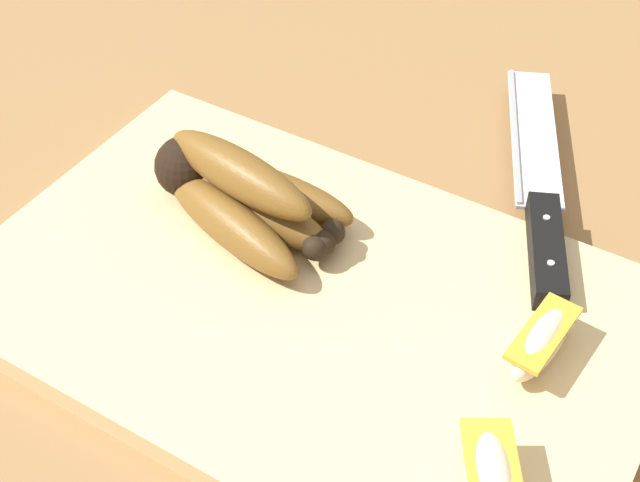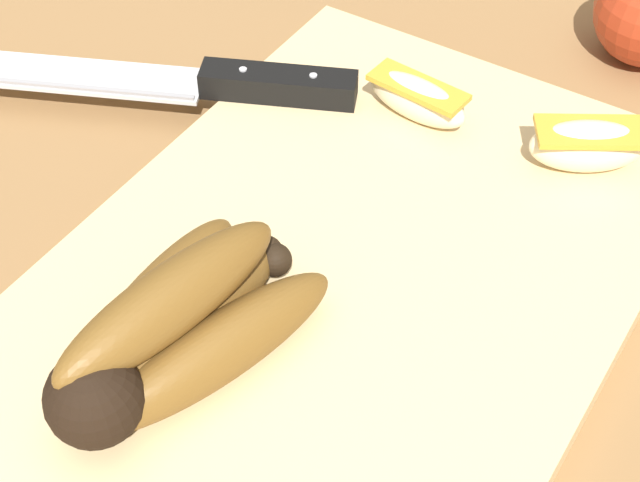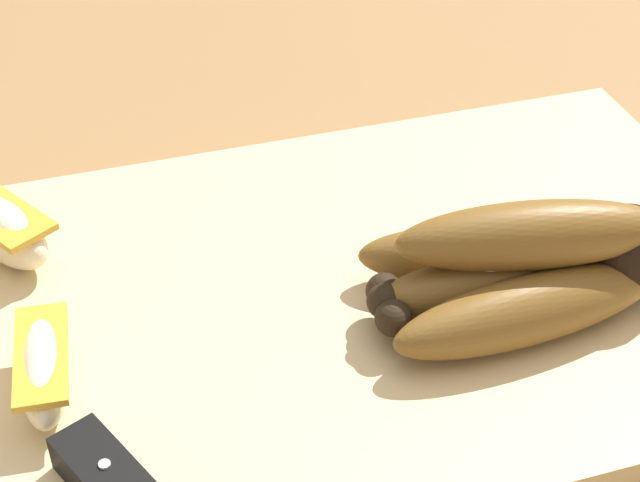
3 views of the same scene
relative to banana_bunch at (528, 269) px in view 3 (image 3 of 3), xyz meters
name	(u,v)px [view 3 (image 3 of 3)]	position (x,y,z in m)	size (l,w,h in m)	color
ground_plane	(334,319)	(-0.09, 0.04, -0.04)	(6.00, 6.00, 0.00)	olive
cutting_board	(347,308)	(-0.08, 0.03, -0.03)	(0.46, 0.29, 0.02)	#DBBC84
banana_bunch	(528,269)	(0.00, 0.00, 0.00)	(0.15, 0.10, 0.06)	black
apple_wedge_near	(44,368)	(-0.23, 0.01, -0.01)	(0.03, 0.07, 0.03)	beige
apple_wedge_middle	(3,230)	(-0.24, 0.12, -0.01)	(0.06, 0.07, 0.03)	beige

